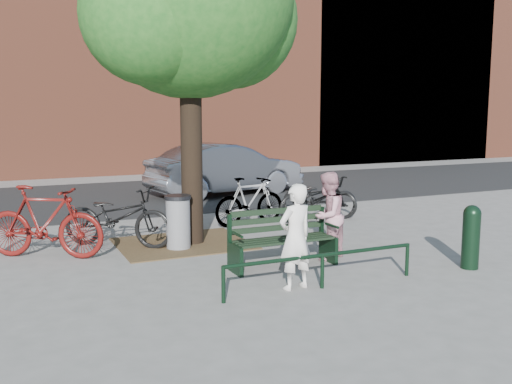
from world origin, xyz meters
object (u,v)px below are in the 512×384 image
park_bench (281,237)px  bollard (471,235)px  person_left (295,237)px  bicycle_c (319,199)px  litter_bin (178,222)px  parked_car (226,169)px  person_right (327,216)px

park_bench → bollard: bearing=-27.1°
person_left → bicycle_c: person_left is taller
bollard → person_left: bearing=175.4°
person_left → bicycle_c: size_ratio=0.76×
bollard → bicycle_c: 4.37m
park_bench → litter_bin: litter_bin is taller
person_left → bicycle_c: bearing=-135.7°
bollard → parked_car: parked_car is taller
person_left → parked_car: parked_car is taller
bicycle_c → parked_car: (-0.42, 4.66, 0.25)m
park_bench → litter_bin: 2.16m
person_left → litter_bin: 3.06m
person_right → bicycle_c: bearing=-151.4°
bollard → person_right: bearing=140.9°
person_right → parked_car: 7.67m
person_right → bollard: (1.77, -1.44, -0.19)m
park_bench → person_left: size_ratio=1.16×
bicycle_c → park_bench: bearing=142.6°
park_bench → parked_car: parked_car is taller
bollard → parked_car: (-0.63, 9.02, 0.22)m
person_left → person_right: bearing=-147.7°
litter_bin → parked_car: bearing=61.1°
person_left → bollard: person_left is taller
litter_bin → parked_car: 6.68m
person_right → parked_car: (1.15, 7.58, 0.02)m
litter_bin → person_left: bearing=-74.4°
park_bench → bicycle_c: (2.47, 2.99, 0.04)m
park_bench → bicycle_c: bearing=50.4°
park_bench → person_left: (-0.36, -1.13, 0.27)m
bicycle_c → bollard: bearing=-175.2°
parked_car → bicycle_c: bearing=174.8°
litter_bin → bollard: bearing=-39.5°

